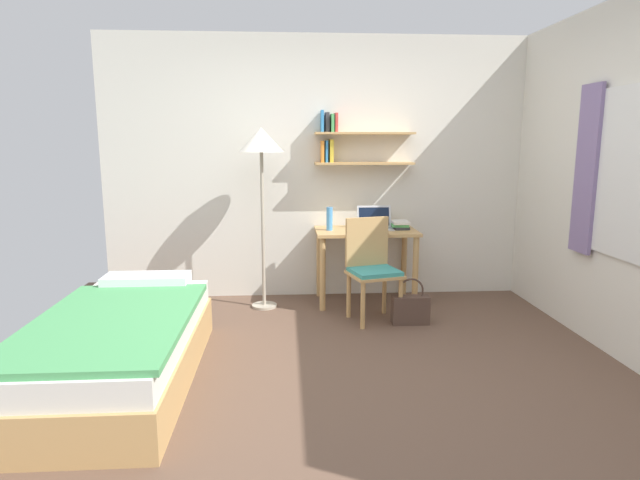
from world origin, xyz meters
TOP-DOWN VIEW (x-y plane):
  - ground_plane at (0.00, 0.00)m, footprint 5.28×5.28m
  - wall_back at (0.01, 2.02)m, footprint 4.40×0.27m
  - bed at (-1.50, 0.02)m, footprint 0.95×1.95m
  - desk at (0.38, 1.70)m, footprint 0.98×0.58m
  - desk_chair at (0.36, 1.19)m, footprint 0.51×0.49m
  - standing_lamp at (-0.62, 1.60)m, footprint 0.41×0.41m
  - laptop at (0.47, 1.75)m, footprint 0.34×0.23m
  - water_bottle at (0.02, 1.69)m, footprint 0.06×0.06m
  - book_stack at (0.72, 1.73)m, footprint 0.20×0.24m
  - handbag at (0.68, 1.03)m, footprint 0.32×0.12m

SIDE VIEW (x-z plane):
  - ground_plane at x=0.00m, z-range 0.00..0.00m
  - handbag at x=0.68m, z-range -0.07..0.34m
  - bed at x=-1.50m, z-range -0.03..0.51m
  - desk_chair at x=0.36m, z-range 0.04..0.94m
  - desk at x=0.38m, z-range 0.23..0.95m
  - book_stack at x=0.72m, z-range 0.73..0.81m
  - laptop at x=0.47m, z-range 0.67..0.90m
  - water_bottle at x=0.02m, z-range 0.73..0.95m
  - wall_back at x=0.01m, z-range 0.01..2.61m
  - standing_lamp at x=-0.62m, z-range 0.65..2.35m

